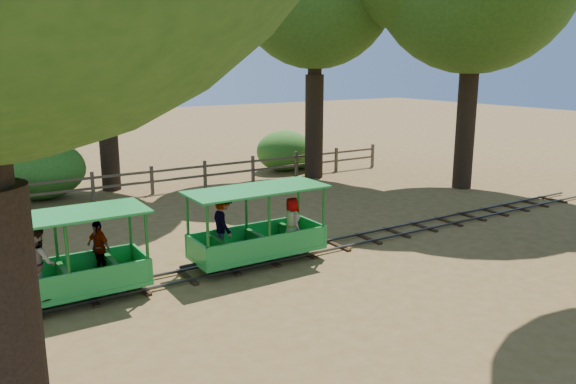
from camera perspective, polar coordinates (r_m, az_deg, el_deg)
ground at (r=13.60m, az=1.64°, el=-6.24°), size 90.00×90.00×0.00m
track at (r=13.58m, az=1.64°, el=-5.97°), size 22.00×1.00×0.10m
carriage_front at (r=11.37m, az=-22.01°, el=-7.02°), size 3.18×1.38×1.65m
carriage_rear at (r=12.73m, az=-3.71°, el=-3.88°), size 3.18×1.42×1.65m
fence at (r=20.36m, az=-11.01°, el=1.71°), size 18.10×0.10×1.00m
shrub_mid_w at (r=20.45m, az=-23.74°, el=2.06°), size 2.85×2.20×1.98m
shrub_mid_e at (r=24.32m, az=1.54°, el=3.91°), size 1.86×1.43×1.29m
shrub_east at (r=23.78m, az=-0.37°, el=4.24°), size 2.49×1.91×1.72m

